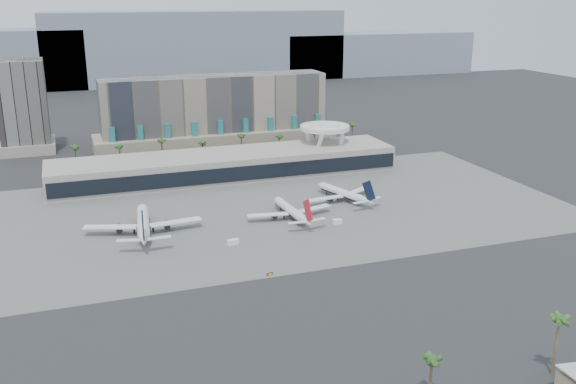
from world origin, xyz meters
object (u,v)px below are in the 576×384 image
object	(u,v)px
airliner_right	(343,193)
taxiway_sign	(270,274)
service_vehicle_b	(337,222)
airliner_centre	(291,211)
airliner_left	(143,223)
service_vehicle_a	(233,242)

from	to	relation	value
airliner_right	taxiway_sign	distance (m)	84.16
airliner_right	service_vehicle_b	distance (m)	30.40
airliner_centre	taxiway_sign	distance (m)	55.39
airliner_left	service_vehicle_b	bearing A→B (deg)	-5.05
airliner_centre	taxiway_sign	world-z (taller)	airliner_centre
airliner_left	service_vehicle_a	world-z (taller)	airliner_left
service_vehicle_a	service_vehicle_b	size ratio (longest dim) A/B	1.11
airliner_right	taxiway_sign	xyz separation A→B (m)	(-54.57, -64.01, -2.82)
airliner_centre	service_vehicle_a	size ratio (longest dim) A/B	9.27
airliner_centre	service_vehicle_a	distance (m)	35.57
airliner_centre	airliner_right	world-z (taller)	airliner_centre
airliner_centre	service_vehicle_b	world-z (taller)	airliner_centre
taxiway_sign	service_vehicle_b	bearing A→B (deg)	29.28
airliner_right	service_vehicle_a	distance (m)	68.38
service_vehicle_a	airliner_centre	bearing A→B (deg)	24.40
airliner_left	airliner_right	xyz separation A→B (m)	(88.22, 12.00, -0.75)
airliner_centre	service_vehicle_a	xyz separation A→B (m)	(-29.54, -19.68, -2.30)
airliner_centre	taxiway_sign	bearing A→B (deg)	-120.61
airliner_centre	airliner_right	distance (m)	32.99
service_vehicle_a	airliner_left	bearing A→B (deg)	133.23
service_vehicle_a	taxiway_sign	world-z (taller)	service_vehicle_a
service_vehicle_a	taxiway_sign	xyz separation A→B (m)	(4.51, -29.65, -0.55)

